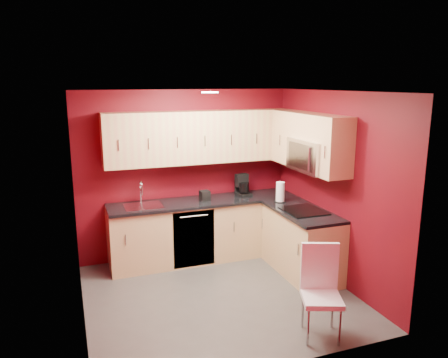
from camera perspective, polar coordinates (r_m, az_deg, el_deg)
floor at (r=5.63m, az=-0.69°, el=-14.98°), size 3.20×3.20×0.00m
ceiling at (r=4.99m, az=-0.77°, el=11.36°), size 3.20×3.20×0.00m
wall_back at (r=6.57m, az=-5.07°, el=0.62°), size 3.20×0.00×3.20m
wall_front at (r=3.86m, az=6.76°, el=-8.10°), size 3.20×0.00×3.20m
wall_left at (r=4.90m, az=-18.70°, el=-4.17°), size 0.00×3.00×3.00m
wall_right at (r=5.89m, az=14.14°, el=-1.13°), size 0.00×3.00×3.00m
base_cabinets_back at (r=6.57m, az=-2.55°, el=-6.74°), size 2.80×0.60×0.87m
base_cabinets_right at (r=6.17m, az=10.09°, el=-8.22°), size 0.60×1.30×0.87m
countertop_back at (r=6.42m, az=-2.55°, el=-2.94°), size 2.80×0.63×0.04m
countertop_right at (r=6.01m, az=10.20°, el=-4.23°), size 0.63×1.27×0.04m
upper_cabinets_back at (r=6.36m, az=-3.01°, el=5.52°), size 2.80×0.35×0.75m
upper_cabinets_right at (r=6.05m, az=10.74°, el=5.54°), size 0.35×1.55×0.75m
microwave at (r=5.86m, az=11.59°, el=3.03°), size 0.42×0.76×0.42m
cooktop at (r=5.97m, az=10.34°, el=-4.09°), size 0.50×0.55×0.01m
sink at (r=6.22m, az=-10.54°, el=-3.14°), size 0.52×0.42×0.35m
dishwasher_front at (r=6.24m, az=-3.94°, el=-7.82°), size 0.60×0.02×0.82m
downlight at (r=5.28m, az=-1.86°, el=11.26°), size 0.20×0.20×0.01m
coffee_maker at (r=6.65m, az=2.59°, el=-0.79°), size 0.22×0.28×0.32m
napkin_holder at (r=6.38m, az=-2.52°, el=-2.18°), size 0.15×0.15×0.14m
paper_towel at (r=6.34m, az=7.36°, el=-1.69°), size 0.19×0.19×0.29m
dining_chair at (r=4.73m, az=12.66°, el=-14.40°), size 0.51×0.52×0.97m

